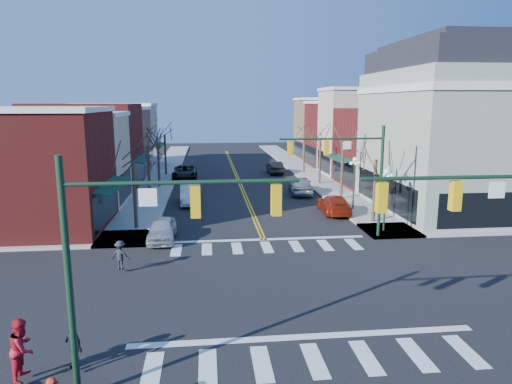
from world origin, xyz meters
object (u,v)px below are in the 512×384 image
object	(u,v)px
lamppost_midblock	(354,174)
car_left_near	(162,229)
pedestrian_dark_b	(120,255)
car_left_mid	(190,195)
car_right_mid	(301,185)
lamppost_corner	(386,189)
car_right_far	(275,167)
car_left_far	(185,172)
pedestrian_dark_a	(73,346)
car_right_near	(334,204)
pedestrian_red_b	(23,348)
victorian_corner	(460,127)

from	to	relation	value
lamppost_midblock	car_left_near	bearing A→B (deg)	-155.40
pedestrian_dark_b	lamppost_midblock	bearing A→B (deg)	-127.80
car_left_mid	car_right_mid	xyz separation A→B (m)	(10.33, 3.08, 0.06)
lamppost_corner	car_right_far	xyz separation A→B (m)	(-3.40, 26.60, -2.21)
lamppost_midblock	car_left_far	size ratio (longest dim) A/B	0.75
car_right_mid	pedestrian_dark_a	bearing A→B (deg)	70.77
car_left_near	car_right_near	world-z (taller)	same
car_right_near	car_right_mid	distance (m)	7.90
lamppost_midblock	pedestrian_dark_a	size ratio (longest dim) A/B	2.82
car_left_mid	pedestrian_dark_b	size ratio (longest dim) A/B	3.17
car_left_near	pedestrian_red_b	bearing A→B (deg)	-101.13
car_left_far	pedestrian_dark_a	size ratio (longest dim) A/B	3.74
victorian_corner	lamppost_corner	size ratio (longest dim) A/B	3.29
car_right_far	pedestrian_red_b	xyz separation A→B (m)	(-14.06, -41.47, 0.37)
lamppost_corner	car_right_far	size ratio (longest dim) A/B	0.94
car_right_far	car_left_mid	bearing A→B (deg)	58.33
car_right_near	pedestrian_dark_b	world-z (taller)	pedestrian_dark_b
pedestrian_dark_a	lamppost_corner	bearing A→B (deg)	87.52
car_right_mid	pedestrian_dark_a	world-z (taller)	car_right_mid
pedestrian_dark_a	car_left_far	bearing A→B (deg)	132.65
lamppost_midblock	car_right_far	world-z (taller)	lamppost_midblock
car_left_near	car_left_mid	world-z (taller)	car_left_mid
car_right_far	pedestrian_dark_b	size ratio (longest dim) A/B	3.00
lamppost_midblock	pedestrian_dark_b	size ratio (longest dim) A/B	2.83
car_left_far	car_right_near	distance (m)	21.72
car_left_far	car_right_mid	size ratio (longest dim) A/B	1.14
lamppost_corner	car_left_mid	bearing A→B (deg)	141.54
car_left_near	car_right_near	xyz separation A→B (m)	(12.80, 5.91, 0.00)
car_right_near	car_right_far	bearing A→B (deg)	-83.31
pedestrian_dark_a	pedestrian_dark_b	xyz separation A→B (m)	(-0.12, 8.94, -0.00)
victorian_corner	car_left_far	xyz separation A→B (m)	(-22.53, 17.54, -5.86)
car_left_near	car_right_far	bearing A→B (deg)	67.21
lamppost_midblock	car_right_mid	world-z (taller)	lamppost_midblock
lamppost_midblock	pedestrian_dark_a	xyz separation A→B (m)	(-16.06, -21.03, -2.04)
car_right_mid	pedestrian_red_b	size ratio (longest dim) A/B	2.59
car_right_near	car_right_mid	world-z (taller)	car_right_mid
car_right_mid	pedestrian_dark_b	bearing A→B (deg)	61.10
victorian_corner	pedestrian_dark_b	world-z (taller)	victorian_corner
car_right_far	pedestrian_dark_b	xyz separation A→B (m)	(-12.78, -32.19, 0.16)
pedestrian_dark_b	car_left_far	bearing A→B (deg)	-78.39
lamppost_midblock	pedestrian_dark_a	world-z (taller)	lamppost_midblock
pedestrian_dark_a	pedestrian_dark_b	distance (m)	8.94
pedestrian_red_b	car_right_near	bearing A→B (deg)	-37.01
lamppost_corner	car_right_mid	xyz separation A→B (m)	(-2.86, 13.56, -2.10)
lamppost_midblock	pedestrian_red_b	xyz separation A→B (m)	(-17.46, -21.37, -1.84)
car_left_far	car_right_mid	bearing A→B (deg)	-41.19
lamppost_midblock	car_right_mid	distance (m)	7.90
car_right_far	car_left_near	bearing A→B (deg)	66.91
car_left_near	pedestrian_dark_b	distance (m)	5.63
car_right_mid	car_right_far	distance (m)	13.05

